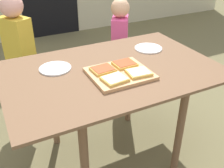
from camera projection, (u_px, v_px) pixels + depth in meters
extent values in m
plane|color=#6D6542|center=(112.00, 155.00, 2.06)|extent=(16.00, 16.00, 0.00)
cube|color=brown|center=(111.00, 70.00, 1.69)|extent=(1.36, 0.89, 0.02)
cylinder|color=brown|center=(85.00, 166.00, 1.48)|extent=(0.05, 0.05, 0.73)
cylinder|color=brown|center=(180.00, 131.00, 1.74)|extent=(0.05, 0.05, 0.73)
cylinder|color=brown|center=(52.00, 105.00, 2.00)|extent=(0.05, 0.05, 0.73)
cylinder|color=brown|center=(129.00, 85.00, 2.26)|extent=(0.05, 0.05, 0.73)
cube|color=tan|center=(120.00, 74.00, 1.60)|extent=(0.36, 0.32, 0.02)
cube|color=gold|center=(139.00, 73.00, 1.57)|extent=(0.14, 0.13, 0.02)
cube|color=beige|center=(139.00, 71.00, 1.57)|extent=(0.13, 0.12, 0.00)
cube|color=gold|center=(103.00, 70.00, 1.61)|extent=(0.14, 0.13, 0.02)
cube|color=#A63A16|center=(103.00, 68.00, 1.60)|extent=(0.13, 0.11, 0.00)
cube|color=gold|center=(125.00, 64.00, 1.68)|extent=(0.14, 0.12, 0.02)
cube|color=#A63A16|center=(125.00, 63.00, 1.67)|extent=(0.12, 0.11, 0.00)
cube|color=gold|center=(115.00, 79.00, 1.51)|extent=(0.15, 0.13, 0.02)
cube|color=beige|center=(115.00, 78.00, 1.50)|extent=(0.13, 0.12, 0.00)
cylinder|color=silver|center=(55.00, 68.00, 1.68)|extent=(0.20, 0.20, 0.01)
cylinder|color=white|center=(148.00, 48.00, 1.96)|extent=(0.20, 0.20, 0.01)
cylinder|color=#312957|center=(22.00, 88.00, 2.40)|extent=(0.09, 0.09, 0.54)
cylinder|color=#312957|center=(33.00, 93.00, 2.33)|extent=(0.09, 0.09, 0.54)
cube|color=gold|center=(18.00, 41.00, 2.13)|extent=(0.24, 0.28, 0.39)
sphere|color=#E6A497|center=(11.00, 5.00, 1.98)|extent=(0.18, 0.18, 0.18)
cylinder|color=#303D3B|center=(120.00, 74.00, 2.72)|extent=(0.09, 0.09, 0.47)
cylinder|color=#303D3B|center=(119.00, 80.00, 2.60)|extent=(0.09, 0.09, 0.47)
cube|color=#E54C8C|center=(120.00, 37.00, 2.45)|extent=(0.25, 0.28, 0.37)
sphere|color=#E3AB82|center=(120.00, 8.00, 2.31)|extent=(0.17, 0.17, 0.17)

